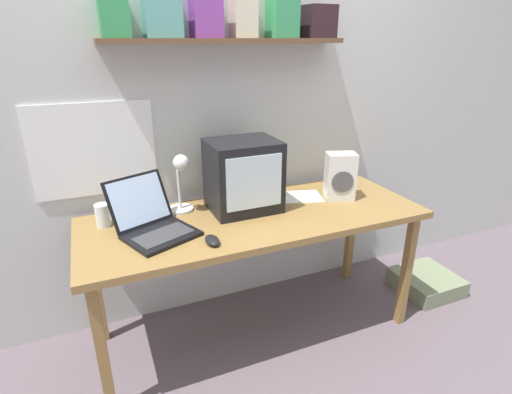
% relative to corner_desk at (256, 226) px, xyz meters
% --- Properties ---
extents(ground_plane, '(12.00, 12.00, 0.00)m').
position_rel_corner_desk_xyz_m(ground_plane, '(0.00, 0.00, -0.68)').
color(ground_plane, '#64565D').
extents(back_wall, '(5.60, 0.24, 2.60)m').
position_rel_corner_desk_xyz_m(back_wall, '(-0.00, 0.42, 0.63)').
color(back_wall, silver).
rests_on(back_wall, ground_plane).
extents(corner_desk, '(1.77, 0.66, 0.74)m').
position_rel_corner_desk_xyz_m(corner_desk, '(0.00, 0.00, 0.00)').
color(corner_desk, olive).
rests_on(corner_desk, ground_plane).
extents(crt_monitor, '(0.36, 0.30, 0.37)m').
position_rel_corner_desk_xyz_m(crt_monitor, '(-0.03, 0.10, 0.25)').
color(crt_monitor, black).
rests_on(crt_monitor, corner_desk).
extents(laptop, '(0.41, 0.45, 0.25)m').
position_rel_corner_desk_xyz_m(laptop, '(-0.53, 0.01, 0.13)').
color(laptop, black).
rests_on(laptop, corner_desk).
extents(desk_lamp, '(0.13, 0.16, 0.32)m').
position_rel_corner_desk_xyz_m(desk_lamp, '(-0.34, 0.18, 0.25)').
color(desk_lamp, silver).
rests_on(desk_lamp, corner_desk).
extents(juice_glass, '(0.07, 0.07, 0.11)m').
position_rel_corner_desk_xyz_m(juice_glass, '(-0.74, 0.17, 0.11)').
color(juice_glass, white).
rests_on(juice_glass, corner_desk).
extents(space_heater, '(0.19, 0.16, 0.27)m').
position_rel_corner_desk_xyz_m(space_heater, '(0.53, 0.03, 0.20)').
color(space_heater, silver).
rests_on(space_heater, corner_desk).
extents(computer_mouse, '(0.06, 0.11, 0.03)m').
position_rel_corner_desk_xyz_m(computer_mouse, '(-0.30, -0.21, 0.08)').
color(computer_mouse, black).
rests_on(computer_mouse, corner_desk).
extents(printed_handout, '(0.29, 0.24, 0.00)m').
position_rel_corner_desk_xyz_m(printed_handout, '(0.33, 0.13, 0.06)').
color(printed_handout, white).
rests_on(printed_handout, corner_desk).
extents(open_notebook, '(0.25, 0.23, 0.00)m').
position_rel_corner_desk_xyz_m(open_notebook, '(-0.55, 0.21, 0.06)').
color(open_notebook, white).
rests_on(open_notebook, corner_desk).
extents(floor_cushion, '(0.37, 0.37, 0.11)m').
position_rel_corner_desk_xyz_m(floor_cushion, '(1.22, -0.08, -0.62)').
color(floor_cushion, gray).
rests_on(floor_cushion, ground_plane).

